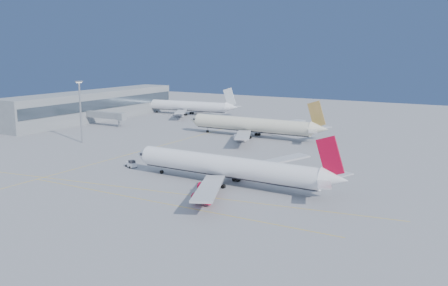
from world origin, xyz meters
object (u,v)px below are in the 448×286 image
Objects in this scene: airliner_third at (189,106)px; pushback_tug at (131,164)px; light_mast at (80,107)px; airliner_virgin at (230,167)px; airliner_etihad at (254,125)px.

airliner_third reaches higher than pushback_tug.
light_mast reaches higher than pushback_tug.
airliner_third is at bearing 140.63° from pushback_tug.
airliner_etihad reaches higher than airliner_virgin.
airliner_virgin reaches higher than airliner_third.
light_mast reaches higher than airliner_etihad.
airliner_etihad is at bearing 107.34° from pushback_tug.
airliner_virgin is at bearing -67.64° from airliner_etihad.
airliner_virgin is at bearing 21.18° from pushback_tug.
airliner_etihad is 1.08× the size of airliner_third.
pushback_tug is (-8.86, -68.54, -4.13)m from airliner_etihad.
airliner_virgin is 2.71× the size of light_mast.
pushback_tug is at bearing 177.97° from airliner_virgin.
airliner_third is at bearing 129.90° from airliner_virgin.
pushback_tug is at bearing -69.54° from airliner_third.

